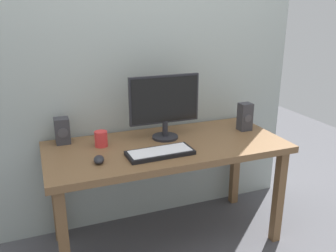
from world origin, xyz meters
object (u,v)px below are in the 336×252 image
Objects in this scene: monitor at (165,104)px; keyboard_primary at (160,153)px; speaker_right at (245,117)px; desk at (167,156)px; speaker_left at (62,131)px; coffee_mug at (101,139)px; mouse at (99,159)px.

monitor reaches higher than keyboard_primary.
monitor is 2.43× the size of speaker_right.
desk is at bearing 56.20° from keyboard_primary.
speaker_left reaches higher than keyboard_primary.
speaker_left is at bearing 157.36° from desk.
desk is 0.64m from speaker_right.
speaker_left reaches higher than coffee_mug.
monitor is 4.83× the size of coffee_mug.
monitor is 0.60m from speaker_right.
mouse is at bearing -68.13° from speaker_left.
keyboard_primary is at bearing -116.04° from monitor.
monitor is at bearing -12.49° from speaker_left.
keyboard_primary is (-0.13, -0.26, -0.22)m from monitor.
keyboard_primary is at bearing -123.80° from desk.
mouse is at bearing -163.75° from desk.
monitor reaches higher than speaker_left.
desk is 9.10× the size of speaker_left.
desk is 15.55× the size of coffee_mug.
monitor is 1.18× the size of keyboard_primary.
mouse is 0.96× the size of coffee_mug.
coffee_mug is at bearing 138.63° from keyboard_primary.
mouse is at bearing -104.06° from coffee_mug.
speaker_right is at bearing 16.40° from keyboard_primary.
desk is 16.14× the size of mouse.
speaker_left is (-0.16, 0.39, 0.06)m from mouse.
desk is 0.43m from coffee_mug.
mouse is (-0.36, 0.01, 0.01)m from keyboard_primary.
desk is 0.68m from speaker_left.
speaker_right is at bearing 22.43° from mouse.
keyboard_primary is 0.40m from coffee_mug.
desk is 3.79× the size of keyboard_primary.
speaker_left is at bearing 141.89° from keyboard_primary.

